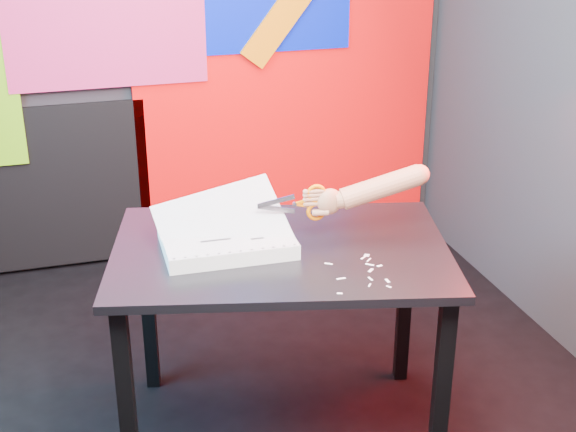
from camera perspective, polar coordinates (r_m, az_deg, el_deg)
name	(u,v)px	position (r m, az deg, el deg)	size (l,w,h in m)	color
room	(221,65)	(2.58, -4.82, 10.66)	(3.01, 3.01, 2.71)	black
backdrop	(174,81)	(4.08, -8.10, 9.49)	(2.88, 0.05, 2.08)	red
work_table	(281,273)	(2.74, -0.52, -4.09)	(1.27, 0.99, 0.75)	black
printout_stack	(227,240)	(2.69, -4.39, -1.70)	(0.45, 0.32, 0.23)	beige
scissors	(311,203)	(2.69, 1.68, 0.94)	(0.23, 0.04, 0.13)	#A8A9AD
hand_forearm	(372,189)	(2.73, 6.02, 1.90)	(0.42, 0.11, 0.16)	#A45E35
paper_clippings	(364,271)	(2.55, 5.45, -3.91)	(0.20, 0.24, 0.00)	silver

